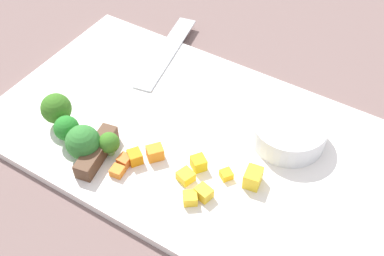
% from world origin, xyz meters
% --- Properties ---
extents(ground_plane, '(4.00, 4.00, 0.00)m').
position_xyz_m(ground_plane, '(0.00, 0.00, 0.00)').
color(ground_plane, '#735C57').
extents(cutting_board, '(0.53, 0.31, 0.01)m').
position_xyz_m(cutting_board, '(0.00, 0.00, 0.01)').
color(cutting_board, white).
rests_on(cutting_board, ground_plane).
extents(prep_bowl, '(0.09, 0.09, 0.03)m').
position_xyz_m(prep_bowl, '(-0.11, -0.05, 0.03)').
color(prep_bowl, silver).
rests_on(prep_bowl, cutting_board).
extents(chef_knife, '(0.09, 0.35, 0.02)m').
position_xyz_m(chef_knife, '(0.09, 0.03, 0.02)').
color(chef_knife, silver).
rests_on(chef_knife, cutting_board).
extents(carrot_dice_0, '(0.02, 0.02, 0.02)m').
position_xyz_m(carrot_dice_0, '(0.03, 0.08, 0.02)').
color(carrot_dice_0, orange).
rests_on(carrot_dice_0, cutting_board).
extents(carrot_dice_1, '(0.01, 0.02, 0.01)m').
position_xyz_m(carrot_dice_1, '(0.04, 0.09, 0.02)').
color(carrot_dice_1, orange).
rests_on(carrot_dice_1, cutting_board).
extents(carrot_dice_2, '(0.02, 0.02, 0.01)m').
position_xyz_m(carrot_dice_2, '(0.08, 0.12, 0.02)').
color(carrot_dice_2, orange).
rests_on(carrot_dice_2, cutting_board).
extents(carrot_dice_3, '(0.02, 0.02, 0.01)m').
position_xyz_m(carrot_dice_3, '(0.04, 0.10, 0.02)').
color(carrot_dice_3, orange).
rests_on(carrot_dice_3, cutting_board).
extents(carrot_dice_4, '(0.03, 0.03, 0.02)m').
position_xyz_m(carrot_dice_4, '(0.02, 0.06, 0.02)').
color(carrot_dice_4, orange).
rests_on(carrot_dice_4, cutting_board).
extents(carrot_dice_5, '(0.01, 0.01, 0.01)m').
position_xyz_m(carrot_dice_5, '(0.10, 0.09, 0.02)').
color(carrot_dice_5, orange).
rests_on(carrot_dice_5, cutting_board).
extents(pepper_dice_0, '(0.02, 0.02, 0.01)m').
position_xyz_m(pepper_dice_0, '(-0.06, 0.08, 0.02)').
color(pepper_dice_0, yellow).
rests_on(pepper_dice_0, cutting_board).
extents(pepper_dice_1, '(0.02, 0.02, 0.02)m').
position_xyz_m(pepper_dice_1, '(-0.04, 0.04, 0.02)').
color(pepper_dice_1, yellow).
rests_on(pepper_dice_1, cutting_board).
extents(pepper_dice_2, '(0.02, 0.02, 0.01)m').
position_xyz_m(pepper_dice_2, '(-0.03, 0.07, 0.02)').
color(pepper_dice_2, yellow).
rests_on(pepper_dice_2, cutting_board).
extents(pepper_dice_3, '(0.02, 0.03, 0.02)m').
position_xyz_m(pepper_dice_3, '(-0.10, 0.03, 0.02)').
color(pepper_dice_3, yellow).
rests_on(pepper_dice_3, cutting_board).
extents(pepper_dice_4, '(0.02, 0.02, 0.01)m').
position_xyz_m(pepper_dice_4, '(-0.05, 0.09, 0.02)').
color(pepper_dice_4, yellow).
rests_on(pepper_dice_4, cutting_board).
extents(pepper_dice_5, '(0.02, 0.02, 0.01)m').
position_xyz_m(pepper_dice_5, '(-0.07, 0.04, 0.02)').
color(pepper_dice_5, yellow).
rests_on(pepper_dice_5, cutting_board).
extents(broccoli_floret_0, '(0.04, 0.04, 0.05)m').
position_xyz_m(broccoli_floret_0, '(0.16, 0.08, 0.04)').
color(broccoli_floret_0, '#93AB57').
rests_on(broccoli_floret_0, cutting_board).
extents(broccoli_floret_1, '(0.03, 0.03, 0.04)m').
position_xyz_m(broccoli_floret_1, '(0.13, 0.09, 0.04)').
color(broccoli_floret_1, '#96AD6A').
rests_on(broccoli_floret_1, cutting_board).
extents(broccoli_floret_2, '(0.03, 0.03, 0.03)m').
position_xyz_m(broccoli_floret_2, '(0.07, 0.08, 0.03)').
color(broccoli_floret_2, '#81B363').
rests_on(broccoli_floret_2, cutting_board).
extents(broccoli_floret_3, '(0.04, 0.04, 0.04)m').
position_xyz_m(broccoli_floret_3, '(0.09, 0.10, 0.03)').
color(broccoli_floret_3, '#8EB255').
rests_on(broccoli_floret_3, cutting_board).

